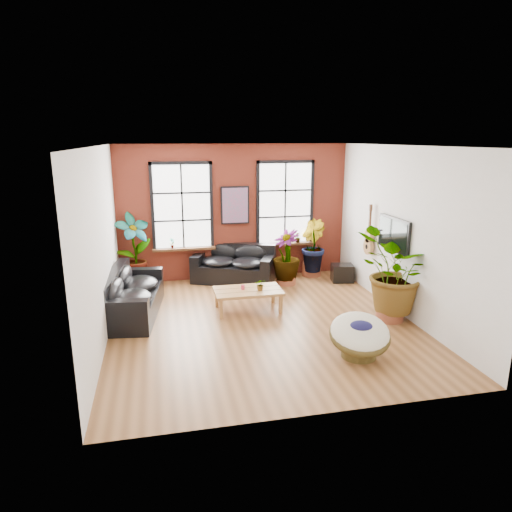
{
  "coord_description": "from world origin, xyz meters",
  "views": [
    {
      "loc": [
        -1.94,
        -8.41,
        3.65
      ],
      "look_at": [
        0.0,
        0.6,
        1.25
      ],
      "focal_mm": 32.0,
      "sensor_mm": 36.0,
      "label": 1
    }
  ],
  "objects_px": {
    "sofa_back": "(234,265)",
    "coffee_table": "(248,292)",
    "papasan_chair": "(360,335)",
    "sofa_left": "(130,296)"
  },
  "relations": [
    {
      "from": "sofa_back",
      "to": "coffee_table",
      "type": "xyz_separation_m",
      "value": [
        -0.06,
        -2.15,
        -0.02
      ]
    },
    {
      "from": "sofa_back",
      "to": "papasan_chair",
      "type": "distance_m",
      "value": 4.89
    },
    {
      "from": "sofa_back",
      "to": "papasan_chair",
      "type": "relative_size",
      "value": 1.84
    },
    {
      "from": "coffee_table",
      "to": "sofa_left",
      "type": "bearing_deg",
      "value": 173.97
    },
    {
      "from": "coffee_table",
      "to": "papasan_chair",
      "type": "distance_m",
      "value": 2.92
    },
    {
      "from": "sofa_back",
      "to": "coffee_table",
      "type": "distance_m",
      "value": 2.15
    },
    {
      "from": "coffee_table",
      "to": "sofa_back",
      "type": "bearing_deg",
      "value": 88.28
    },
    {
      "from": "sofa_left",
      "to": "coffee_table",
      "type": "distance_m",
      "value": 2.5
    },
    {
      "from": "sofa_back",
      "to": "sofa_left",
      "type": "bearing_deg",
      "value": -119.43
    },
    {
      "from": "coffee_table",
      "to": "papasan_chair",
      "type": "bearing_deg",
      "value": -60.71
    }
  ]
}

